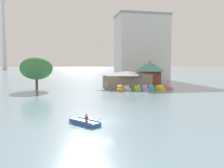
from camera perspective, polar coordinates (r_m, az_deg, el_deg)
The scene contains 14 objects.
ground_plane at distance 28.04m, azimuth -2.27°, elevation -8.76°, with size 2000.00×2000.00×0.00m, color slate.
rowboat_with_rower at distance 26.61m, azimuth -6.44°, elevation -8.98°, with size 3.82×3.88×1.44m.
pedal_boat_orange at distance 59.50m, azimuth 1.85°, elevation -1.19°, with size 1.87×3.19×1.83m.
pedal_boat_white at distance 61.83m, azimuth 3.44°, elevation -1.06°, with size 1.77×2.41×1.49m.
pedal_boat_lime at distance 60.70m, azimuth 5.99°, elevation -1.15°, with size 1.46×2.33×1.59m.
pedal_boat_lavender at distance 61.81m, azimuth 7.73°, elevation -1.05°, with size 1.67×2.65×1.43m.
pedal_boat_cyan at distance 63.37m, azimuth 9.19°, elevation -0.98°, with size 2.22×3.04×1.46m.
pedal_boat_yellow at distance 63.15m, azimuth 11.33°, elevation -0.99°, with size 2.09×3.11×1.50m.
pedal_boat_pink at distance 66.01m, azimuth 12.81°, elevation -0.75°, with size 2.25×3.20×1.65m.
boathouse at distance 68.22m, azimuth 3.48°, elevation 1.16°, with size 13.43×8.97×4.78m.
green_roof_pavilion at distance 83.30m, azimuth 8.93°, elevation 3.06°, with size 10.60×10.60×8.37m.
shoreline_tree_tall_left at distance 66.06m, azimuth -17.42°, elevation 3.59°, with size 8.34×8.34×8.67m.
background_building_block at distance 108.02m, azimuth 7.00°, elevation 8.57°, with size 22.24×13.41×28.38m.
distant_broadcast_tower at distance 361.98m, azimuth -24.29°, elevation 15.46°, with size 8.14×8.14×183.83m.
Camera 1 is at (-4.78, -26.87, 6.41)m, focal length 38.74 mm.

